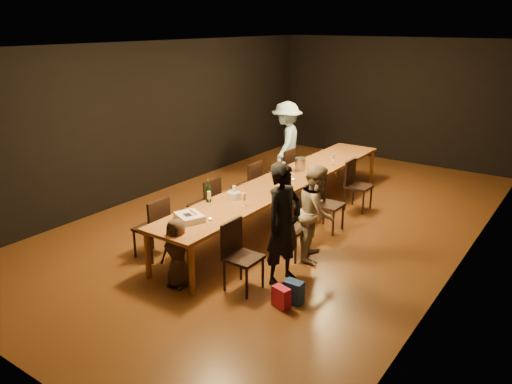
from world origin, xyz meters
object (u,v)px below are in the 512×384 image
Objects in this scene: table at (286,182)px; woman_tan at (317,212)px; chair_left_2 at (247,186)px; child at (177,253)px; chair_right_2 at (329,204)px; chair_left_3 at (281,171)px; woman_birthday at (284,224)px; birthday_cake at (189,217)px; chair_left_0 at (151,227)px; plate_stack at (234,196)px; chair_right_0 at (244,257)px; chair_left_1 at (204,204)px; champagne_bottle at (208,190)px; chair_right_1 at (292,227)px; ice_bucket at (300,164)px; man_blue at (286,143)px; chair_right_3 at (359,186)px.

woman_tan is at bearing -41.14° from table.
child is at bearing -161.76° from chair_left_2.
chair_left_3 is at bearing -125.22° from chair_right_2.
birthday_cake is at bearing 119.15° from woman_birthday.
plate_stack is at bearing -34.62° from chair_left_0.
chair_left_3 is at bearing -154.72° from chair_right_0.
chair_left_1 is at bearing 74.55° from woman_tan.
chair_right_0 is 2.40m from chair_right_2.
chair_left_1 is 1.44m from birthday_cake.
chair_right_0 is 3.98m from chair_left_3.
champagne_bottle is at bearing -32.98° from chair_left_0.
chair_right_1 is at bearing -54.78° from chair_left_0.
woman_tan is at bearing 16.63° from chair_right_2.
ice_bucket is at bearing 112.63° from birthday_cake.
table is at bearing 11.71° from man_blue.
chair_right_1 is at bearing 31.54° from woman_birthday.
chair_left_3 is at bearing 0.00° from chair_left_2.
chair_left_1 is 2.16m from woman_birthday.
chair_left_3 is at bearing 4.26° from man_blue.
woman_tan is 6.35× the size of ice_bucket.
chair_left_0 is at bearing -180.00° from chair_left_1.
child is (-0.77, -1.62, 0.01)m from chair_right_1.
chair_left_2 is 0.56× the size of woman_birthday.
woman_birthday reaches higher than chair_right_0.
chair_right_2 is at bearing 53.67° from champagne_bottle.
chair_right_3 is 0.56× the size of woman_birthday.
chair_right_1 is 1.94× the size of birthday_cake.
woman_birthday reaches higher than plate_stack.
table is at bearing -144.69° from chair_left_3.
plate_stack is (0.74, -1.33, 0.34)m from chair_left_2.
child is 4.21× the size of ice_bucket.
birthday_cake is at bearing -90.04° from ice_bucket.
child is 0.58m from birthday_cake.
chair_left_2 is 2.25m from woman_tan.
man_blue reaches higher than chair_left_2.
woman_tan is at bearing 70.56° from birthday_cake.
chair_right_0 and chair_left_0 have the same top height.
chair_left_2 is 2.52m from birthday_cake.
chair_left_2 is 1.56m from plate_stack.
woman_tan is (0.30, 1.40, 0.25)m from chair_right_0.
woman_tan is at bearing 52.60° from child.
chair_right_1 is 4.64× the size of plate_stack.
plate_stack is (-0.96, -0.13, 0.34)m from chair_right_1.
table is at bearing -144.69° from chair_right_1.
table is 2.56m from chair_right_0.
woman_birthday is 4.43m from man_blue.
chair_left_0 is 1.00× the size of chair_left_1.
chair_right_2 is at bearing -0.00° from chair_right_3.
chair_left_2 reaches higher than table.
chair_left_0 is 1.01m from champagne_bottle.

